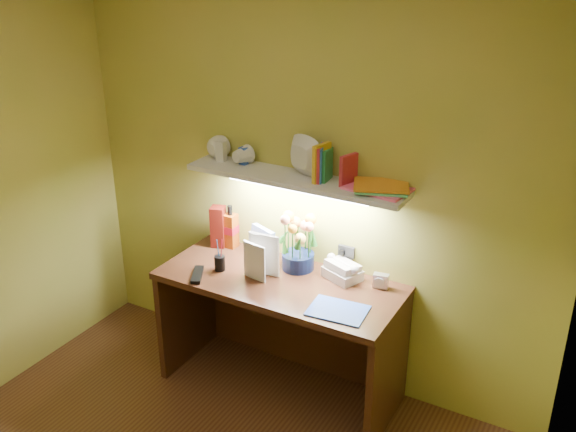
% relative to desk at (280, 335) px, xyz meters
% --- Properties ---
extents(desk, '(1.40, 0.60, 0.75)m').
position_rel_desk_xyz_m(desk, '(0.00, 0.00, 0.00)').
color(desk, '#351C0E').
rests_on(desk, ground).
extents(flower_bouquet, '(0.27, 0.27, 0.33)m').
position_rel_desk_xyz_m(flower_bouquet, '(0.02, 0.17, 0.54)').
color(flower_bouquet, '#0B163A').
rests_on(flower_bouquet, desk).
extents(telephone, '(0.24, 0.21, 0.12)m').
position_rel_desk_xyz_m(telephone, '(0.30, 0.19, 0.44)').
color(telephone, beige).
rests_on(telephone, desk).
extents(desk_clock, '(0.09, 0.05, 0.08)m').
position_rel_desk_xyz_m(desk_clock, '(0.53, 0.20, 0.42)').
color(desk_clock, silver).
rests_on(desk_clock, desk).
extents(whisky_bottle, '(0.07, 0.07, 0.28)m').
position_rel_desk_xyz_m(whisky_bottle, '(-0.48, 0.22, 0.51)').
color(whisky_bottle, '#A2410C').
rests_on(whisky_bottle, desk).
extents(whisky_box, '(0.11, 0.11, 0.26)m').
position_rel_desk_xyz_m(whisky_box, '(-0.55, 0.19, 0.51)').
color(whisky_box, '#4F0E07').
rests_on(whisky_box, desk).
extents(pen_cup, '(0.07, 0.07, 0.15)m').
position_rel_desk_xyz_m(pen_cup, '(-0.36, -0.07, 0.45)').
color(pen_cup, black).
rests_on(pen_cup, desk).
extents(art_card, '(0.19, 0.11, 0.19)m').
position_rel_desk_xyz_m(art_card, '(-0.23, 0.20, 0.47)').
color(art_card, silver).
rests_on(art_card, desk).
extents(tv_remote, '(0.14, 0.19, 0.02)m').
position_rel_desk_xyz_m(tv_remote, '(-0.43, -0.19, 0.39)').
color(tv_remote, black).
rests_on(tv_remote, desk).
extents(blue_folder, '(0.32, 0.25, 0.01)m').
position_rel_desk_xyz_m(blue_folder, '(0.43, -0.14, 0.38)').
color(blue_folder, blue).
rests_on(blue_folder, desk).
extents(desk_book_a, '(0.19, 0.03, 0.25)m').
position_rel_desk_xyz_m(desk_book_a, '(-0.20, 0.01, 0.50)').
color(desk_book_a, beige).
rests_on(desk_book_a, desk).
extents(desk_book_b, '(0.16, 0.05, 0.22)m').
position_rel_desk_xyz_m(desk_book_b, '(-0.21, -0.04, 0.49)').
color(desk_book_b, silver).
rests_on(desk_book_b, desk).
extents(wall_shelf, '(1.32, 0.34, 0.24)m').
position_rel_desk_xyz_m(wall_shelf, '(-0.00, 0.18, 0.96)').
color(wall_shelf, silver).
rests_on(wall_shelf, ground).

